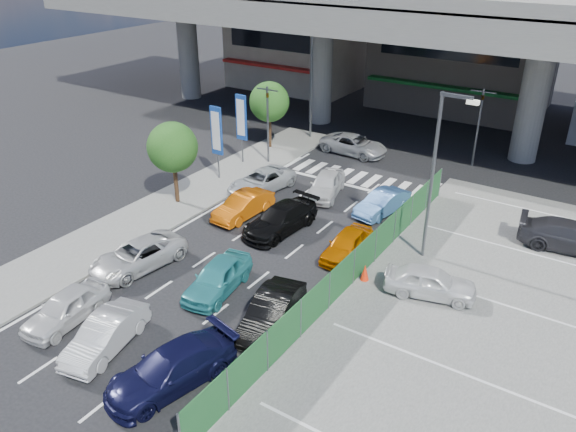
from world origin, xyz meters
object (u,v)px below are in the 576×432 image
Objects in this scene: tree_near at (173,147)px; tree_far at (269,102)px; signboard_near at (217,133)px; parked_sedan_white at (430,282)px; taxi_orange_left at (243,206)px; hatch_white_back_mid at (106,334)px; taxi_orange_right at (347,244)px; hatch_black_mid_right at (272,312)px; sedan_black_mid at (281,219)px; taxi_teal_mid at (218,277)px; parked_sedan_dgrey at (571,236)px; street_lamp_right at (438,165)px; minivan_navy_back at (171,368)px; signboard_far at (241,119)px; wagon_silver_front_left at (261,181)px; kei_truck_front_right at (382,203)px; traffic_light_right at (481,108)px; sedan_white_mid_left at (138,255)px; street_lamp_left at (314,75)px; traffic_light_left at (268,106)px; crossing_wagon_silver at (354,145)px; sedan_white_front_mid at (326,185)px; traffic_cone at (365,272)px; van_white_back_left at (66,308)px.

tree_near is 1.00× the size of tree_far.
parked_sedan_white is at bearing -17.74° from signboard_near.
tree_near is 5.07m from taxi_orange_left.
hatch_white_back_mid is at bearing -70.98° from tree_far.
signboard_near is 1.19× the size of taxi_orange_left.
signboard_near is 12.06m from taxi_orange_right.
hatch_black_mid_right and sedan_black_mid have the same top height.
tree_near is 1.19× the size of taxi_teal_mid.
street_lamp_right is at bearing 121.01° from parked_sedan_dgrey.
minivan_navy_back is at bearing -63.42° from tree_far.
signboard_far reaches higher than wagon_silver_front_left.
taxi_teal_mid is (1.07, 5.21, 0.04)m from hatch_white_back_mid.
signboard_near is 1.04× the size of wagon_silver_front_left.
street_lamp_right is 5.20m from parked_sedan_white.
tree_near is 1.26× the size of kei_truck_front_right.
signboard_far is at bearing -148.57° from traffic_light_right.
street_lamp_left is at bearing 105.90° from sedan_white_mid_left.
kei_truck_front_right is (6.20, 4.48, -0.02)m from taxi_orange_left.
minivan_navy_back is (10.09, -14.87, -2.37)m from signboard_near.
hatch_black_mid_right is (7.68, -0.25, 0.05)m from sedan_white_mid_left.
taxi_teal_mid is at bearing -56.91° from signboard_far.
parked_sedan_dgrey reaches higher than wagon_silver_front_left.
sedan_black_mid is 5.21m from wagon_silver_front_left.
street_lamp_right is 14.17m from minivan_navy_back.
tree_near is 10.53m from tree_far.
sedan_black_mid is 1.24× the size of parked_sedan_white.
crossing_wagon_silver is at bearing 49.86° from traffic_light_left.
minivan_navy_back is 12.92m from taxi_orange_left.
traffic_light_right reaches higher than tree_far.
wagon_silver_front_left is 1.12× the size of sedan_white_front_mid.
hatch_black_mid_right is at bearing -42.95° from taxi_orange_left.
traffic_light_left reaches higher than tree_near.
sedan_white_mid_left is 10.42m from traffic_cone.
traffic_light_right reaches higher than sedan_black_mid.
traffic_light_right is 16.59m from parked_sedan_white.
van_white_back_left is at bearing 162.32° from hatch_white_back_mid.
hatch_black_mid_right is at bearing -21.77° from taxi_teal_mid.
sedan_white_front_mid reaches higher than taxi_orange_left.
crossing_wagon_silver is at bearing 118.79° from traffic_cone.
hatch_white_back_mid is 0.82× the size of crossing_wagon_silver.
minivan_navy_back is 16.09m from kei_truck_front_right.
parked_sedan_white is (8.81, -6.59, 0.03)m from sedan_white_front_mid.
hatch_black_mid_right is 0.88× the size of crossing_wagon_silver.
parked_sedan_dgrey is (5.63, 4.46, -4.00)m from street_lamp_right.
traffic_light_right is at bearing 97.34° from street_lamp_right.
street_lamp_right is at bearing 10.75° from taxi_orange_left.
sedan_white_mid_left is at bearing -70.97° from signboard_near.
sedan_black_mid is (0.28, 11.27, 0.04)m from hatch_white_back_mid.
hatch_white_back_mid is at bearing -68.14° from signboard_far.
taxi_orange_left reaches higher than kei_truck_front_right.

